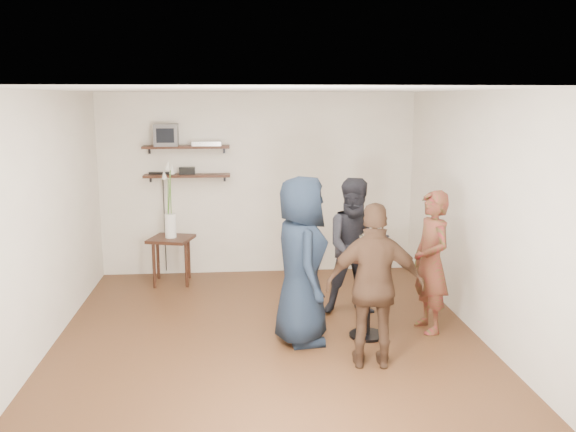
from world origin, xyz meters
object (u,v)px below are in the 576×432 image
object	(u,v)px
person_plaid	(431,262)
side_table	(171,245)
person_dark	(357,247)
crt_monitor	(166,135)
drinks_table	(368,285)
person_brown	(375,286)
dvd_deck	(207,143)
person_navy	(301,261)
radio	(187,171)

from	to	relation	value
person_plaid	side_table	bearing A→B (deg)	-133.54
person_dark	person_plaid	bearing A→B (deg)	-39.41
crt_monitor	side_table	xyz separation A→B (m)	(0.05, -0.34, -1.48)
drinks_table	person_plaid	distance (m)	0.75
person_plaid	crt_monitor	bearing A→B (deg)	-137.40
side_table	drinks_table	bearing A→B (deg)	-43.15
drinks_table	side_table	bearing A→B (deg)	136.85
person_dark	crt_monitor	bearing A→B (deg)	144.79
person_dark	person_brown	bearing A→B (deg)	-93.02
dvd_deck	side_table	size ratio (longest dim) A/B	0.60
crt_monitor	side_table	size ratio (longest dim) A/B	0.48
person_navy	person_plaid	bearing A→B (deg)	-87.87
drinks_table	person_navy	size ratio (longest dim) A/B	0.51
person_dark	radio	bearing A→B (deg)	141.40
person_plaid	person_navy	bearing A→B (deg)	-92.13
drinks_table	person_brown	distance (m)	0.76
side_table	person_plaid	bearing A→B (deg)	-33.94
person_plaid	person_navy	world-z (taller)	person_navy
dvd_deck	person_navy	world-z (taller)	dvd_deck
radio	person_dark	size ratio (longest dim) A/B	0.14
person_brown	person_plaid	bearing A→B (deg)	-126.39
person_brown	dvd_deck	bearing A→B (deg)	-54.67
drinks_table	person_plaid	world-z (taller)	person_plaid
crt_monitor	person_navy	world-z (taller)	crt_monitor
dvd_deck	radio	world-z (taller)	dvd_deck
crt_monitor	drinks_table	world-z (taller)	crt_monitor
person_dark	person_navy	size ratio (longest dim) A/B	0.92
radio	dvd_deck	bearing A→B (deg)	0.00
drinks_table	crt_monitor	bearing A→B (deg)	133.16
radio	person_dark	bearing A→B (deg)	-40.20
person_brown	radio	bearing A→B (deg)	-50.87
person_plaid	person_brown	xyz separation A→B (m)	(-0.81, -0.84, 0.01)
person_dark	person_brown	distance (m)	1.45
crt_monitor	person_brown	xyz separation A→B (m)	(2.23, -3.19, -1.23)
person_navy	radio	bearing A→B (deg)	22.33
dvd_deck	person_dark	size ratio (longest dim) A/B	0.25
dvd_deck	side_table	distance (m)	1.49
crt_monitor	dvd_deck	distance (m)	0.56
drinks_table	radio	bearing A→B (deg)	129.67
side_table	person_brown	world-z (taller)	person_brown
crt_monitor	person_brown	bearing A→B (deg)	-55.13
radio	side_table	xyz separation A→B (m)	(-0.22, -0.34, -0.98)
dvd_deck	radio	distance (m)	0.47
person_dark	drinks_table	bearing A→B (deg)	-90.00
person_dark	side_table	bearing A→B (deg)	150.06
dvd_deck	person_navy	distance (m)	2.94
drinks_table	person_plaid	xyz separation A→B (m)	(0.71, 0.12, 0.20)
person_plaid	drinks_table	bearing A→B (deg)	-90.00
person_plaid	person_brown	distance (m)	1.17
person_dark	person_brown	size ratio (longest dim) A/B	1.02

